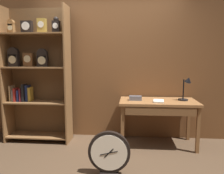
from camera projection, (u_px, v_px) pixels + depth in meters
ground_plane at (98, 174)px, 2.72m from camera, size 10.00×10.00×0.00m
back_wood_panel at (109, 65)px, 3.91m from camera, size 4.80×0.05×2.60m
bookshelf at (36, 73)px, 3.71m from camera, size 1.10×0.38×2.27m
workbench at (158, 106)px, 3.52m from camera, size 1.23×0.64×0.75m
desk_lamp at (186, 88)px, 3.49m from camera, size 0.21×0.21×0.40m
toolbox_small at (135, 98)px, 3.54m from camera, size 0.20×0.09×0.07m
open_repair_manual at (159, 101)px, 3.42m from camera, size 0.18×0.24×0.02m
round_clock_large at (109, 153)px, 2.65m from camera, size 0.52×0.11×0.56m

